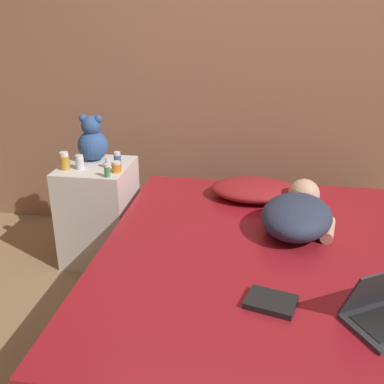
% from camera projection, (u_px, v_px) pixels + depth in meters
% --- Properties ---
extents(ground_plane, '(12.00, 12.00, 0.00)m').
position_uv_depth(ground_plane, '(256.00, 337.00, 2.24)').
color(ground_plane, '#937551').
extents(wall_back, '(8.00, 0.06, 2.60)m').
position_uv_depth(wall_back, '(272.00, 46.00, 2.83)').
color(wall_back, '#996B51').
rests_on(wall_back, ground_plane).
extents(bed, '(1.51, 1.82, 0.49)m').
position_uv_depth(bed, '(258.00, 297.00, 2.15)').
color(bed, brown).
rests_on(bed, ground_plane).
extents(nightstand, '(0.42, 0.44, 0.63)m').
position_uv_depth(nightstand, '(99.00, 212.00, 2.86)').
color(nightstand, silver).
rests_on(nightstand, ground_plane).
extents(pillow, '(0.52, 0.35, 0.10)m').
position_uv_depth(pillow, '(255.00, 189.00, 2.62)').
color(pillow, maroon).
rests_on(pillow, bed).
extents(person_lying, '(0.42, 0.64, 0.18)m').
position_uv_depth(person_lying, '(298.00, 213.00, 2.24)').
color(person_lying, '#2D3851').
rests_on(person_lying, bed).
extents(teddy_bear, '(0.19, 0.19, 0.29)m').
position_uv_depth(teddy_bear, '(93.00, 141.00, 2.78)').
color(teddy_bear, '#335693').
rests_on(teddy_bear, nightstand).
extents(bottle_blue, '(0.04, 0.04, 0.10)m').
position_uv_depth(bottle_blue, '(117.00, 160.00, 2.69)').
color(bottle_blue, '#3866B2').
rests_on(bottle_blue, nightstand).
extents(bottle_orange, '(0.06, 0.06, 0.06)m').
position_uv_depth(bottle_orange, '(117.00, 167.00, 2.61)').
color(bottle_orange, orange).
rests_on(bottle_orange, nightstand).
extents(bottle_white, '(0.04, 0.04, 0.06)m').
position_uv_depth(bottle_white, '(108.00, 163.00, 2.68)').
color(bottle_white, white).
rests_on(bottle_white, nightstand).
extents(bottle_green, '(0.03, 0.03, 0.08)m').
position_uv_depth(bottle_green, '(107.00, 171.00, 2.53)').
color(bottle_green, '#3D8E4C').
rests_on(bottle_green, nightstand).
extents(bottle_amber, '(0.06, 0.06, 0.11)m').
position_uv_depth(bottle_amber, '(65.00, 161.00, 2.65)').
color(bottle_amber, gold).
rests_on(bottle_amber, nightstand).
extents(bottle_clear, '(0.05, 0.05, 0.09)m').
position_uv_depth(bottle_clear, '(80.00, 162.00, 2.66)').
color(bottle_clear, silver).
rests_on(bottle_clear, nightstand).
extents(book, '(0.21, 0.18, 0.02)m').
position_uv_depth(book, '(271.00, 302.00, 1.68)').
color(book, black).
rests_on(book, bed).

